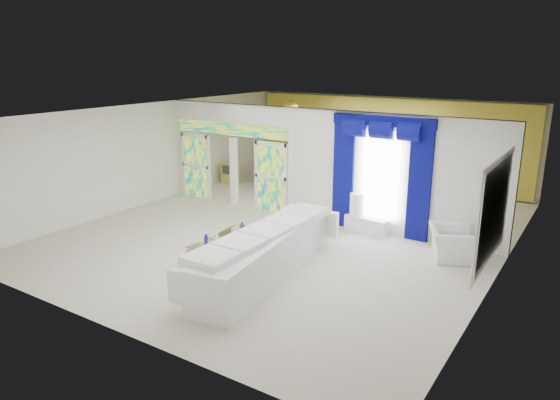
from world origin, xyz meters
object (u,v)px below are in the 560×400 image
Objects in this scene: coffee_table at (224,247)px; console_table at (367,224)px; armchair at (451,243)px; grand_piano at (296,168)px; white_sofa at (266,255)px.

coffee_table is 1.64× the size of console_table.
armchair is 7.81m from grand_piano.
console_table is 5.60m from grand_piano.
console_table is (1.99, 3.29, -0.02)m from coffee_table.
white_sofa is 2.41× the size of coffee_table.
grand_piano reaches higher than console_table.
white_sofa is at bearing -100.06° from console_table.
grand_piano is (-4.29, 3.58, 0.33)m from console_table.
grand_piano is at bearing 109.50° from white_sofa.
coffee_table is at bearing -65.06° from grand_piano.
white_sofa is at bearing -56.59° from grand_piano.
grand_piano reaches higher than coffee_table.
armchair is (2.28, -0.63, 0.15)m from console_table.
white_sofa reaches higher than armchair.
coffee_table is at bearing -121.14° from console_table.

